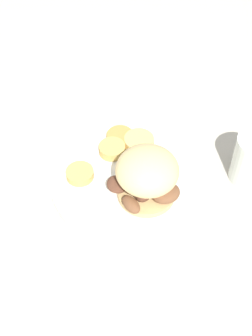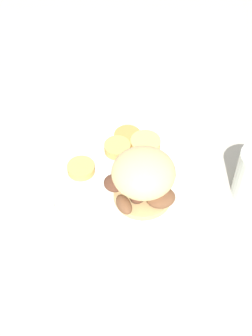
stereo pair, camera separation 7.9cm
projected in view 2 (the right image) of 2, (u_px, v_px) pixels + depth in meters
name	position (u px, v px, depth m)	size (l,w,h in m)	color
ground_plane	(126.00, 184.00, 0.82)	(4.00, 4.00, 0.00)	#B2A899
dinner_plate	(126.00, 180.00, 0.81)	(0.26, 0.26, 0.02)	white
sandwich	(143.00, 179.00, 0.74)	(0.10, 0.11, 0.09)	tan
potato_round_0	(117.00, 148.00, 0.84)	(0.05, 0.05, 0.02)	tan
potato_round_1	(81.00, 168.00, 0.81)	(0.05, 0.05, 0.01)	tan
potato_round_2	(145.00, 143.00, 0.85)	(0.05, 0.05, 0.02)	#DBB766
potato_round_3	(128.00, 137.00, 0.86)	(0.05, 0.05, 0.02)	#BC8942
fork	(161.00, 91.00, 0.98)	(0.09, 0.15, 0.00)	silver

